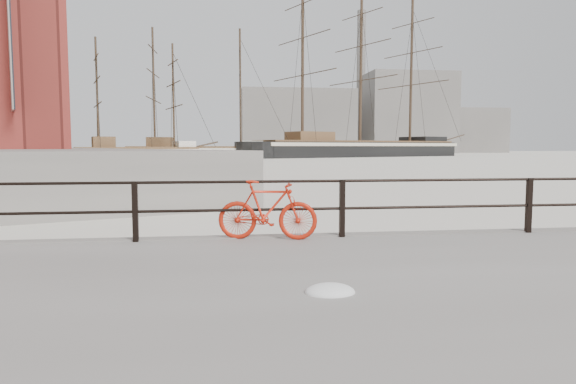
{
  "coord_description": "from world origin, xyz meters",
  "views": [
    {
      "loc": [
        -2.1,
        -8.81,
        1.92
      ],
      "look_at": [
        -0.73,
        1.5,
        1.0
      ],
      "focal_mm": 32.0,
      "sensor_mm": 36.0,
      "label": 1
    }
  ],
  "objects_px": {
    "barque_black": "(360,157)",
    "schooner_mid": "(198,158)",
    "bicycle": "(267,210)",
    "schooner_left": "(138,159)"
  },
  "relations": [
    {
      "from": "barque_black",
      "to": "schooner_mid",
      "type": "relative_size",
      "value": 1.85
    },
    {
      "from": "bicycle",
      "to": "schooner_left",
      "type": "distance_m",
      "value": 71.63
    },
    {
      "from": "bicycle",
      "to": "schooner_left",
      "type": "bearing_deg",
      "value": 111.98
    },
    {
      "from": "schooner_mid",
      "to": "schooner_left",
      "type": "xyz_separation_m",
      "value": [
        -8.52,
        -8.97,
        0.0
      ]
    },
    {
      "from": "schooner_mid",
      "to": "schooner_left",
      "type": "bearing_deg",
      "value": -130.39
    },
    {
      "from": "bicycle",
      "to": "schooner_mid",
      "type": "xyz_separation_m",
      "value": [
        -4.44,
        79.41,
        -0.86
      ]
    },
    {
      "from": "bicycle",
      "to": "barque_black",
      "type": "xyz_separation_m",
      "value": [
        25.57,
        86.47,
        -0.86
      ]
    },
    {
      "from": "barque_black",
      "to": "schooner_mid",
      "type": "xyz_separation_m",
      "value": [
        -30.01,
        -7.06,
        0.0
      ]
    },
    {
      "from": "bicycle",
      "to": "schooner_left",
      "type": "relative_size",
      "value": 0.07
    },
    {
      "from": "schooner_left",
      "to": "barque_black",
      "type": "bearing_deg",
      "value": 4.77
    }
  ]
}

